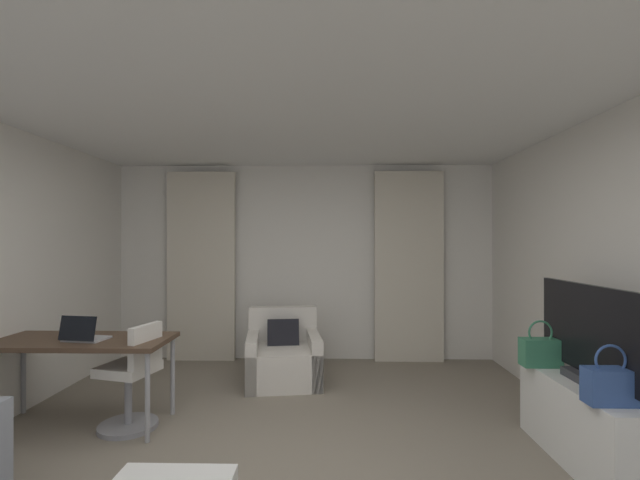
% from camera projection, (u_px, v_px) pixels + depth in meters
% --- Properties ---
extents(wall_window, '(5.12, 0.06, 2.60)m').
position_uv_depth(wall_window, '(305.00, 262.00, 5.75)').
color(wall_window, silver).
rests_on(wall_window, ground).
extents(ceiling, '(5.12, 6.12, 0.06)m').
position_uv_depth(ceiling, '(278.00, 77.00, 2.73)').
color(ceiling, white).
rests_on(ceiling, wall_left).
extents(curtain_left_panel, '(0.90, 0.06, 2.50)m').
position_uv_depth(curtain_left_panel, '(201.00, 266.00, 5.65)').
color(curtain_left_panel, beige).
rests_on(curtain_left_panel, ground).
extents(curtain_right_panel, '(0.90, 0.06, 2.50)m').
position_uv_depth(curtain_right_panel, '(409.00, 266.00, 5.59)').
color(curtain_right_panel, beige).
rests_on(curtain_right_panel, ground).
extents(armchair, '(0.91, 0.94, 0.79)m').
position_uv_depth(armchair, '(283.00, 358.00, 4.79)').
color(armchair, silver).
rests_on(armchair, ground).
extents(desk, '(1.48, 0.64, 0.74)m').
position_uv_depth(desk, '(81.00, 346.00, 3.62)').
color(desk, '#4C3828').
rests_on(desk, ground).
extents(desk_chair, '(0.49, 0.49, 0.88)m').
position_uv_depth(desk_chair, '(132.00, 382.00, 3.58)').
color(desk_chair, gray).
rests_on(desk_chair, ground).
extents(laptop, '(0.35, 0.29, 0.22)m').
position_uv_depth(laptop, '(84.00, 335.00, 3.55)').
color(laptop, '#ADADB2').
rests_on(laptop, desk).
extents(tv_console, '(0.45, 1.20, 0.57)m').
position_uv_depth(tv_console, '(590.00, 424.00, 3.00)').
color(tv_console, white).
rests_on(tv_console, ground).
extents(tv_flatscreen, '(0.20, 1.16, 0.69)m').
position_uv_depth(tv_flatscreen, '(588.00, 335.00, 3.03)').
color(tv_flatscreen, '#333338').
rests_on(tv_flatscreen, tv_console).
extents(handbag_primary, '(0.30, 0.14, 0.37)m').
position_uv_depth(handbag_primary, '(540.00, 351.00, 3.41)').
color(handbag_primary, '#387F5B').
rests_on(handbag_primary, tv_console).
extents(handbag_secondary, '(0.30, 0.14, 0.37)m').
position_uv_depth(handbag_secondary, '(611.00, 385.00, 2.61)').
color(handbag_secondary, '#335193').
rests_on(handbag_secondary, tv_console).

